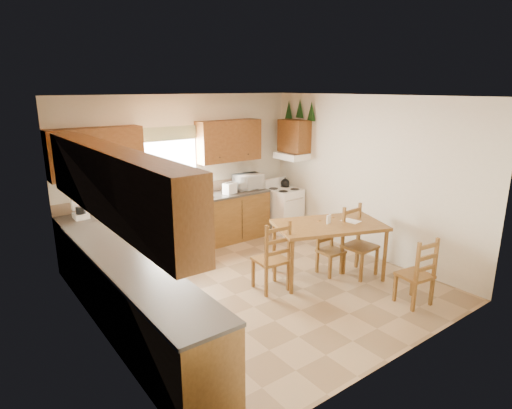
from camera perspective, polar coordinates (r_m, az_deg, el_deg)
floor at (r=6.38m, az=0.55°, el=-10.81°), size 4.50×4.50×0.00m
ceiling at (r=5.72m, az=0.62°, el=14.23°), size 4.50×4.50×0.00m
wall_left at (r=4.93m, az=-20.71°, el=-2.97°), size 4.50×4.50×0.00m
wall_right at (r=7.46m, az=14.48°, el=3.57°), size 4.50×4.50×0.00m
wall_back at (r=7.77m, az=-9.58°, el=4.32°), size 4.50×4.50×0.00m
wall_front at (r=4.42m, az=18.67°, el=-4.89°), size 4.50×4.50×0.00m
lower_cab_back at (r=7.58m, az=-10.73°, el=-3.14°), size 3.75×0.60×0.88m
lower_cab_left at (r=5.22m, az=-16.05°, el=-12.34°), size 0.60×3.60×0.88m
counter_back at (r=7.45m, az=-10.91°, el=0.21°), size 3.75×0.63×0.04m
counter_left at (r=5.03m, az=-16.44°, el=-7.69°), size 0.63×3.60×0.04m
backsplash at (r=7.67m, az=-11.91°, el=1.46°), size 3.75×0.01×0.18m
upper_cab_back_left at (r=6.97m, az=-20.53°, el=6.50°), size 1.41×0.33×0.75m
upper_cab_back_right at (r=7.98m, az=-3.63°, el=8.47°), size 1.25×0.33×0.75m
upper_cab_left at (r=4.71m, az=-18.85°, el=2.75°), size 0.33×3.60×0.75m
upper_cab_stove at (r=8.37m, az=5.10°, el=9.08°), size 0.33×0.62×0.62m
range_hood at (r=8.39m, az=4.79°, el=6.48°), size 0.44×0.62×0.12m
window_frame at (r=7.58m, az=-11.56°, el=5.48°), size 1.13×0.02×1.18m
window_pane at (r=7.57m, az=-11.54°, el=5.48°), size 1.05×0.01×1.10m
window_valance at (r=7.48m, az=-11.66°, el=9.22°), size 1.19×0.01×0.24m
sink_basin at (r=7.47m, az=-10.41°, el=0.60°), size 0.75×0.45×0.04m
pine_decal_a at (r=8.19m, az=7.41°, el=12.24°), size 0.22×0.22×0.36m
pine_decal_b at (r=8.42m, az=5.87°, el=12.64°), size 0.22×0.22×0.36m
pine_decal_c at (r=8.66m, az=4.39°, el=12.49°), size 0.22×0.22×0.36m
stove at (r=8.55m, az=3.72°, el=-0.83°), size 0.62×0.63×0.85m
coffeemaker at (r=6.86m, az=-22.41°, el=-0.45°), size 0.24×0.27×0.32m
paper_towel at (r=7.64m, az=-6.90°, el=2.04°), size 0.13×0.13×0.29m
toaster at (r=7.86m, az=-3.51°, el=2.18°), size 0.28×0.22×0.20m
microwave at (r=8.19m, az=-1.05°, el=3.08°), size 0.51×0.38×0.29m
dining_table at (r=6.61m, az=9.58°, el=-6.02°), size 1.81×1.41×0.85m
chair_near_left at (r=6.10m, az=1.99°, el=-6.77°), size 0.47×0.45×1.03m
chair_near_right at (r=6.10m, az=20.47°, el=-8.26°), size 0.44×0.43×0.94m
chair_far_left at (r=6.73m, az=9.98°, el=-5.66°), size 0.37×0.35×0.85m
chair_far_right at (r=6.73m, az=13.73°, el=-4.87°), size 0.48×0.46×1.07m
table_paper at (r=6.66m, az=12.57°, el=-2.15°), size 0.23×0.29×0.00m
table_card at (r=6.46m, az=9.66°, el=-1.95°), size 0.10×0.05×0.13m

